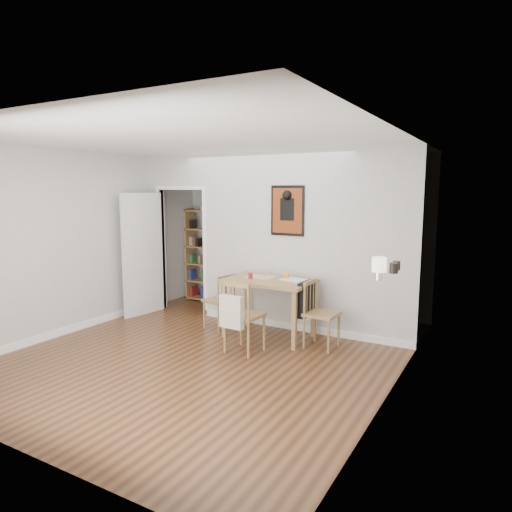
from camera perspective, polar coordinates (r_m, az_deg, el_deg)
The scene contains 15 objects.
ground at distance 5.97m, azimuth -5.43°, elevation -11.80°, with size 5.20×5.20×0.00m, color brown.
room_shell at distance 6.75m, azimuth 1.65°, elevation 1.90°, with size 5.20×5.20×5.20m.
dining_table at distance 6.32m, azimuth 1.63°, elevation -3.82°, with size 1.20×0.77×0.82m.
chair_left at distance 6.82m, azimuth -4.64°, elevation -5.62°, with size 0.50×0.50×0.82m.
chair_right at distance 6.02m, azimuth 8.05°, elevation -7.10°, with size 0.52×0.46×0.88m.
chair_front at distance 5.80m, azimuth -1.54°, elevation -7.48°, with size 0.49×0.55×0.93m.
bookshelf at distance 8.49m, azimuth -6.43°, elevation 0.04°, with size 0.72×0.29×1.71m.
fireplace at distance 5.16m, azimuth 16.50°, elevation -8.15°, with size 0.45×1.25×1.16m.
red_glass at distance 6.36m, azimuth -0.70°, elevation -2.47°, with size 0.06×0.06×0.08m, color maroon.
orange_fruit at distance 6.33m, azimuth 3.83°, elevation -2.50°, with size 0.09×0.09×0.09m, color orange.
placemat at distance 6.49m, azimuth 0.55°, elevation -2.61°, with size 0.41×0.31×0.00m, color beige.
notebook at distance 6.26m, azimuth 4.76°, elevation -2.97°, with size 0.34×0.25×0.02m, color silver.
mantel_lamp at distance 4.65m, azimuth 15.15°, elevation -1.20°, with size 0.14×0.14×0.23m.
ceramic_jar_a at distance 5.09m, azimuth 16.84°, elevation -1.46°, with size 0.09×0.09×0.11m, color black.
ceramic_jar_b at distance 5.30m, azimuth 17.17°, elevation -1.15°, with size 0.08×0.08×0.10m, color black.
Camera 1 is at (3.23, -4.59, 2.04)m, focal length 32.00 mm.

